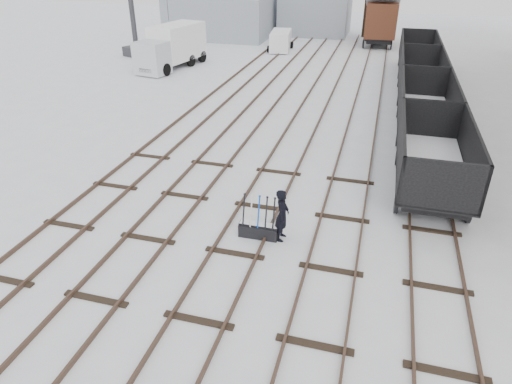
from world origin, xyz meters
TOP-DOWN VIEW (x-y plane):
  - ground at (0.00, 0.00)m, footprint 120.00×120.00m
  - tracks at (-0.00, 13.67)m, footprint 13.90×52.00m
  - shed_left at (-13.00, 36.00)m, footprint 10.00×8.00m
  - shed_right at (-4.00, 40.00)m, footprint 7.00×6.00m
  - ground_frame at (0.46, 1.14)m, footprint 1.30×0.43m
  - worker at (1.21, 1.24)m, footprint 0.43×0.66m
  - freight_wagon_a at (6.00, 6.07)m, footprint 2.62×6.56m
  - freight_wagon_b at (6.00, 12.47)m, footprint 2.62×6.56m
  - freight_wagon_c at (6.00, 18.87)m, footprint 2.62×6.56m
  - freight_wagon_d at (6.00, 25.27)m, footprint 2.62×6.56m
  - box_van_wagon at (2.82, 35.44)m, footprint 3.24×5.81m
  - lorry at (-12.13, 21.87)m, footprint 3.12×7.15m
  - panel_van at (-5.56, 30.48)m, footprint 2.15×4.02m
  - crane at (-17.00, 25.24)m, footprint 2.34×5.20m
  - tree_far_left at (-3.12, 38.38)m, footprint 0.30×0.30m

SIDE VIEW (x-z plane):
  - ground at x=0.00m, z-range 0.00..0.00m
  - tracks at x=0.00m, z-range -0.01..0.16m
  - ground_frame at x=0.46m, z-range -0.46..1.03m
  - panel_van at x=-5.56m, z-range 0.03..1.73m
  - worker at x=1.21m, z-range 0.00..1.79m
  - freight_wagon_a at x=6.00m, z-range -0.32..2.36m
  - freight_wagon_b at x=6.00m, z-range -0.32..2.36m
  - freight_wagon_c at x=6.00m, z-range -0.32..2.36m
  - freight_wagon_d at x=6.00m, z-range -0.32..2.36m
  - lorry at x=-12.13m, z-range 0.05..3.18m
  - shed_left at x=-13.00m, z-range 0.00..4.10m
  - shed_right at x=-4.00m, z-range 0.00..4.50m
  - crane at x=-17.00m, z-range -2.08..6.68m
  - box_van_wagon at x=2.82m, z-range 0.36..4.70m
  - tree_far_left at x=-3.12m, z-range 0.00..5.26m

